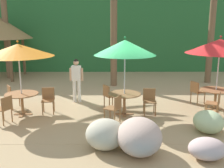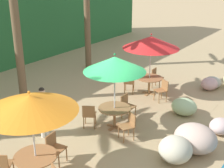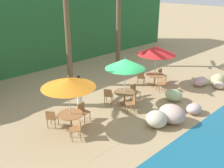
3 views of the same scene
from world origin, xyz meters
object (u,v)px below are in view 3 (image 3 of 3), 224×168
dining_table_orange (71,116)px  chair_green_seaward (134,91)px  dining_table_green (125,94)px  waiter_in_white (79,89)px  chair_orange_seaward (83,111)px  chair_red_inland (141,77)px  umbrella_red (157,50)px  palm_tree_third (119,9)px  chair_red_seaward (161,74)px  chair_green_inland (108,95)px  chair_red_left (162,83)px  palm_tree_second (67,14)px  umbrella_orange (68,83)px  umbrella_green (125,64)px  dining_table_red (155,77)px  chair_orange_left (77,128)px  chair_green_left (132,102)px  chair_orange_inland (52,117)px

dining_table_orange → chair_green_seaward: bearing=1.0°
dining_table_green → waiter_in_white: size_ratio=0.65×
dining_table_orange → chair_orange_seaward: size_ratio=1.26×
chair_red_inland → waiter_in_white: 4.63m
umbrella_red → palm_tree_third: (1.34, 4.47, 1.97)m
dining_table_green → chair_red_seaward: 4.17m
chair_green_inland → chair_red_left: bearing=-15.4°
chair_green_seaward → palm_tree_second: palm_tree_second is taller
dining_table_orange → chair_green_inland: chair_green_inland is taller
dining_table_green → umbrella_red: umbrella_red is taller
chair_orange_seaward → palm_tree_third: (7.21, 4.78, 3.72)m
umbrella_orange → chair_red_inland: size_ratio=2.87×
chair_red_seaward → palm_tree_second: bearing=140.2°
waiter_in_white → umbrella_orange: bearing=-137.9°
umbrella_green → chair_red_left: 3.44m
chair_red_left → waiter_in_white: 5.07m
dining_table_green → chair_red_inland: bearing=23.7°
dining_table_red → palm_tree_second: size_ratio=0.17×
chair_green_inland → waiter_in_white: (-1.25, 0.81, 0.47)m
umbrella_orange → palm_tree_second: bearing=54.3°
chair_orange_left → chair_red_left: (6.65, 0.53, 0.00)m
chair_green_left → dining_table_red: 3.83m
chair_orange_seaward → dining_table_red: bearing=3.0°
dining_table_red → chair_red_seaward: 0.86m
chair_orange_inland → chair_green_left: bearing=-21.5°
dining_table_orange → chair_red_left: (6.38, -0.28, -0.10)m
chair_orange_inland → chair_green_left: size_ratio=1.00×
chair_red_inland → chair_orange_seaward: bearing=-169.2°
umbrella_orange → dining_table_orange: size_ratio=2.27×
chair_green_left → chair_orange_seaward: bearing=156.4°
chair_orange_left → chair_green_inland: bearing=25.1°
umbrella_orange → dining_table_green: size_ratio=2.27×
chair_orange_inland → chair_red_seaward: size_ratio=1.00×
chair_orange_seaward → umbrella_red: umbrella_red is taller
chair_red_seaward → umbrella_orange: bearing=-175.1°
chair_red_left → umbrella_red: bearing=68.1°
chair_red_left → palm_tree_third: size_ratio=0.13×
umbrella_orange → chair_red_inland: (6.25, 1.24, -1.67)m
chair_red_inland → waiter_in_white: size_ratio=0.51×
chair_green_seaward → palm_tree_third: size_ratio=0.13×
chair_green_left → umbrella_orange: bearing=165.8°
chair_orange_left → palm_tree_second: bearing=56.6°
chair_orange_seaward → umbrella_red: size_ratio=0.33×
palm_tree_third → dining_table_orange: bearing=-148.2°
dining_table_orange → chair_red_inland: (6.25, 1.24, -0.10)m
dining_table_orange → palm_tree_third: size_ratio=0.17×
chair_red_seaward → dining_table_orange: bearing=-175.1°
umbrella_green → chair_green_inland: size_ratio=3.01×
umbrella_green → dining_table_red: size_ratio=2.38×
chair_orange_seaward → umbrella_green: bearing=-4.4°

